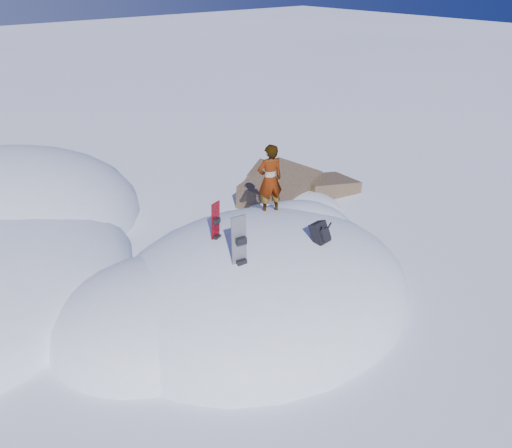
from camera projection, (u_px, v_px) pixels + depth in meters
ground at (261, 294)px, 10.99m from camera, size 120.00×120.00×0.00m
snow_mound at (248, 292)px, 11.06m from camera, size 8.00×6.00×3.00m
rock_outcrop at (291, 203)px, 15.14m from camera, size 4.68×4.41×1.68m
snowboard_red at (216, 231)px, 10.25m from camera, size 0.26×0.20×1.32m
snowboard_dark at (240, 254)px, 9.40m from camera, size 0.31×0.20×1.60m
backpack at (321, 233)px, 10.18m from camera, size 0.35×0.46×0.54m
gear_pile at (183, 361)px, 8.97m from camera, size 0.83×0.73×0.22m
person at (270, 180)px, 11.38m from camera, size 0.70×0.56×1.68m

